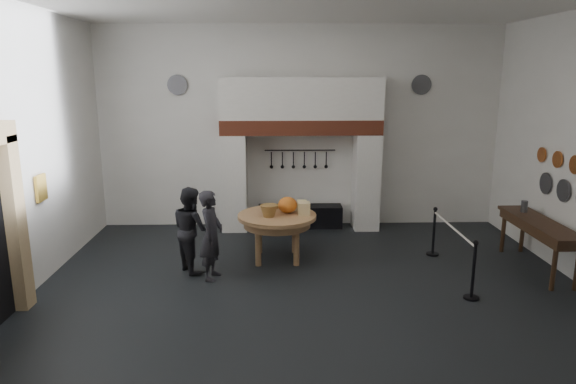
{
  "coord_description": "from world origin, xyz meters",
  "views": [
    {
      "loc": [
        -0.61,
        -7.58,
        3.44
      ],
      "look_at": [
        -0.34,
        1.46,
        1.35
      ],
      "focal_mm": 32.0,
      "sensor_mm": 36.0,
      "label": 1
    }
  ],
  "objects_px": {
    "iron_range": "(300,216)",
    "visitor_near": "(211,235)",
    "barrier_post_near": "(473,272)",
    "work_table": "(277,216)",
    "barrier_post_far": "(434,233)",
    "visitor_far": "(191,229)",
    "side_table": "(540,223)"
  },
  "relations": [
    {
      "from": "iron_range",
      "to": "visitor_near",
      "type": "xyz_separation_m",
      "value": [
        -1.66,
        -2.98,
        0.52
      ]
    },
    {
      "from": "iron_range",
      "to": "barrier_post_near",
      "type": "distance_m",
      "value": 4.66
    },
    {
      "from": "work_table",
      "to": "barrier_post_far",
      "type": "xyz_separation_m",
      "value": [
        3.03,
        0.13,
        -0.39
      ]
    },
    {
      "from": "work_table",
      "to": "barrier_post_far",
      "type": "relative_size",
      "value": 1.64
    },
    {
      "from": "work_table",
      "to": "visitor_near",
      "type": "distance_m",
      "value": 1.45
    },
    {
      "from": "work_table",
      "to": "barrier_post_near",
      "type": "relative_size",
      "value": 1.64
    },
    {
      "from": "visitor_far",
      "to": "side_table",
      "type": "distance_m",
      "value": 6.17
    },
    {
      "from": "iron_range",
      "to": "barrier_post_near",
      "type": "height_order",
      "value": "barrier_post_near"
    },
    {
      "from": "visitor_far",
      "to": "barrier_post_near",
      "type": "distance_m",
      "value": 4.76
    },
    {
      "from": "side_table",
      "to": "barrier_post_near",
      "type": "xyz_separation_m",
      "value": [
        -1.62,
        -1.21,
        -0.42
      ]
    },
    {
      "from": "visitor_far",
      "to": "side_table",
      "type": "bearing_deg",
      "value": -124.37
    },
    {
      "from": "visitor_near",
      "to": "side_table",
      "type": "relative_size",
      "value": 0.7
    },
    {
      "from": "barrier_post_near",
      "to": "barrier_post_far",
      "type": "height_order",
      "value": "same"
    },
    {
      "from": "work_table",
      "to": "visitor_near",
      "type": "xyz_separation_m",
      "value": [
        -1.12,
        -0.92,
        -0.07
      ]
    },
    {
      "from": "visitor_near",
      "to": "barrier_post_near",
      "type": "bearing_deg",
      "value": -93.51
    },
    {
      "from": "iron_range",
      "to": "side_table",
      "type": "relative_size",
      "value": 0.86
    },
    {
      "from": "side_table",
      "to": "barrier_post_near",
      "type": "bearing_deg",
      "value": -143.18
    },
    {
      "from": "barrier_post_far",
      "to": "barrier_post_near",
      "type": "bearing_deg",
      "value": -90.0
    },
    {
      "from": "visitor_near",
      "to": "barrier_post_far",
      "type": "bearing_deg",
      "value": -66.41
    },
    {
      "from": "iron_range",
      "to": "barrier_post_far",
      "type": "distance_m",
      "value": 3.15
    },
    {
      "from": "visitor_far",
      "to": "side_table",
      "type": "height_order",
      "value": "visitor_far"
    },
    {
      "from": "work_table",
      "to": "visitor_near",
      "type": "height_order",
      "value": "visitor_near"
    },
    {
      "from": "work_table",
      "to": "visitor_far",
      "type": "distance_m",
      "value": 1.61
    },
    {
      "from": "barrier_post_near",
      "to": "barrier_post_far",
      "type": "xyz_separation_m",
      "value": [
        0.0,
        2.0,
        0.0
      ]
    },
    {
      "from": "visitor_near",
      "to": "side_table",
      "type": "bearing_deg",
      "value": -78.02
    },
    {
      "from": "barrier_post_near",
      "to": "side_table",
      "type": "bearing_deg",
      "value": 36.82
    },
    {
      "from": "iron_range",
      "to": "side_table",
      "type": "height_order",
      "value": "side_table"
    },
    {
      "from": "iron_range",
      "to": "visitor_near",
      "type": "height_order",
      "value": "visitor_near"
    },
    {
      "from": "iron_range",
      "to": "visitor_near",
      "type": "bearing_deg",
      "value": -119.18
    },
    {
      "from": "work_table",
      "to": "visitor_far",
      "type": "relative_size",
      "value": 0.97
    },
    {
      "from": "iron_range",
      "to": "barrier_post_far",
      "type": "height_order",
      "value": "barrier_post_far"
    },
    {
      "from": "visitor_far",
      "to": "barrier_post_far",
      "type": "relative_size",
      "value": 1.69
    }
  ]
}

